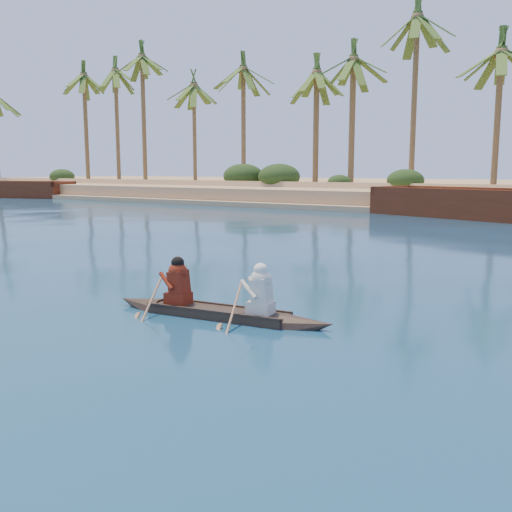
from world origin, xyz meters
The scene contains 7 objects.
ground centered at (0.00, 0.00, 0.00)m, with size 160.00×160.00×0.00m, color #0C264F.
sandy_embankment centered at (0.00, 46.89, 0.53)m, with size 150.00×51.00×1.50m.
palm_grove centered at (0.00, 35.00, 8.00)m, with size 110.00×14.00×16.00m, color #34561E, non-canonical shape.
shrub_cluster centered at (0.00, 31.50, 1.20)m, with size 100.00×6.00×2.40m, color black, non-canonical shape.
canoe centered at (8.00, -4.00, 0.25)m, with size 4.68×1.19×1.28m.
barge_left centered at (-36.57, 22.29, 0.65)m, with size 11.74×6.63×1.86m.
barge_mid centered at (6.98, 22.00, 0.70)m, with size 12.58×7.35×1.99m.
Camera 1 is at (14.39, -12.50, 2.82)m, focal length 40.00 mm.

